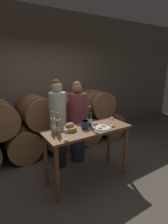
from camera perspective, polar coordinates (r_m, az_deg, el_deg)
ground_plane at (r=3.30m, az=1.13°, el=-20.85°), size 10.00×10.00×0.00m
stone_wall_back at (r=4.50m, az=-13.33°, el=10.57°), size 10.00×0.12×3.20m
barrel_stack at (r=4.16m, az=-9.80°, el=-3.55°), size 3.80×0.93×1.31m
tasting_table at (r=2.91m, az=1.21°, el=-8.45°), size 1.44×0.57×0.94m
person_left at (r=3.29m, az=-8.41°, el=-3.86°), size 0.31×0.31×1.70m
person_right at (r=3.49m, az=-2.13°, el=-3.32°), size 0.34×0.34×1.64m
wine_bottle_red at (r=2.91m, az=1.84°, el=-2.35°), size 0.07×0.07×0.34m
wine_bottle_white at (r=2.70m, az=-10.07°, el=-4.17°), size 0.07×0.07×0.33m
wine_bottle_rose at (r=2.62m, az=-8.43°, el=-4.75°), size 0.07×0.07×0.33m
blue_crock at (r=2.81m, az=0.30°, el=-4.06°), size 0.12×0.12×0.13m
bread_basket at (r=2.75m, az=-4.67°, el=-5.11°), size 0.21×0.21×0.13m
cheese_plate at (r=2.87m, az=5.94°, el=-5.08°), size 0.27×0.27×0.04m
wine_glass_far_left at (r=2.44m, az=-6.06°, el=-6.40°), size 0.07×0.07×0.15m
wine_glass_left at (r=2.70m, az=3.68°, el=-4.11°), size 0.07×0.07×0.15m
wine_glass_center at (r=2.99m, az=9.08°, el=-2.32°), size 0.07×0.07×0.15m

